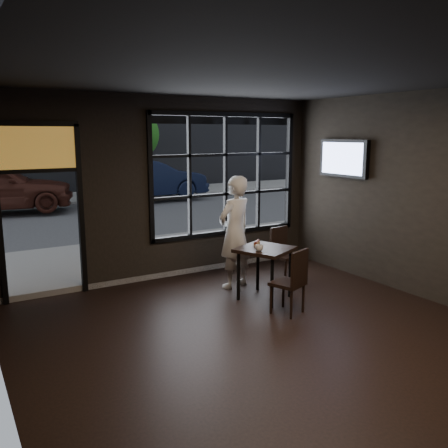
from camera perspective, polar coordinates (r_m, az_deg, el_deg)
floor at (r=5.88m, az=7.87°, el=-15.09°), size 6.00×7.00×0.02m
ceiling at (r=5.34m, az=8.80°, el=17.78°), size 6.00×7.00×0.02m
wall_left at (r=4.23m, az=-25.24°, el=-3.22°), size 0.04×7.00×3.20m
window_frame at (r=8.90m, az=0.16°, el=5.96°), size 3.06×0.12×2.28m
stained_transom at (r=7.71m, az=-21.64°, el=8.57°), size 1.20×0.06×0.70m
street_asphalt at (r=28.43m, az=-23.87°, el=4.69°), size 60.00×41.00×0.04m
building_across at (r=27.76m, az=-24.85°, el=20.12°), size 28.00×12.00×15.00m
cafe_table at (r=7.46m, az=4.90°, el=-5.90°), size 1.01×1.01×0.82m
chair_near at (r=6.88m, az=7.66°, el=-6.82°), size 0.53×0.53×0.96m
chair_window at (r=8.43m, az=7.44°, el=-3.61°), size 0.45×0.45×0.93m
man at (r=7.88m, az=1.31°, el=-0.99°), size 0.78×0.62×1.88m
hotdog at (r=7.52m, az=3.97°, el=-2.31°), size 0.20×0.19×0.06m
cup at (r=7.13m, az=4.24°, el=-2.89°), size 0.14×0.14×0.10m
tv at (r=8.92m, az=14.20°, el=7.67°), size 0.13×1.15×0.68m
navy_car at (r=18.20m, az=-9.38°, el=5.33°), size 4.68×1.76×1.52m
tree_right at (r=19.97m, az=-10.85°, el=10.55°), size 2.10×2.10×3.59m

